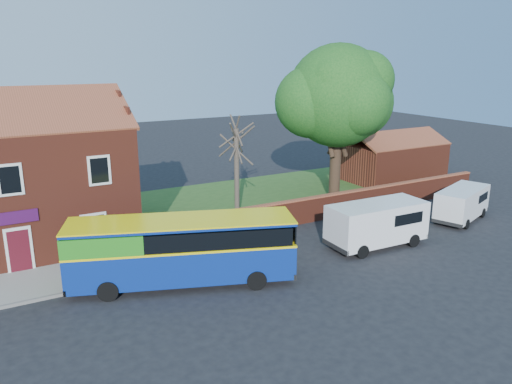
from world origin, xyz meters
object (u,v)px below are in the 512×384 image
van_far (462,203)px  van_near (377,222)px  large_tree (337,99)px  bus (175,248)px

van_far → van_near: bearing=166.1°
large_tree → bus: bearing=-152.2°
van_far → large_tree: bearing=96.4°
bus → van_far: (18.99, -0.06, -0.59)m
van_far → large_tree: (-3.93, 8.00, 6.03)m
van_near → large_tree: 11.23m
large_tree → van_far: bearing=-63.8°
bus → van_near: bus is taller
large_tree → van_near: bearing=-113.7°
van_near → bus: bearing=177.5°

